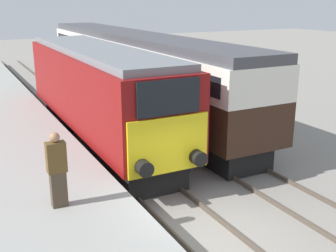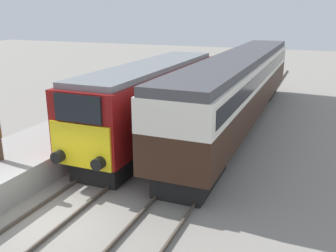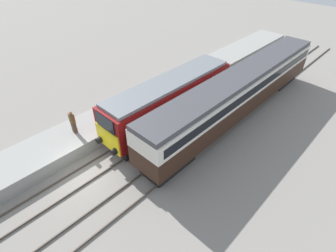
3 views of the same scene
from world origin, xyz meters
name	(u,v)px [view 1 (image 1 of 3)]	position (x,y,z in m)	size (l,w,h in m)	color
ground_plane	(207,238)	(0.00, 0.00, 0.00)	(120.00, 120.00, 0.00)	gray
platform_left	(17,145)	(-3.30, 8.00, 0.52)	(3.50, 50.00, 1.04)	gray
rails_near_track	(130,167)	(0.00, 5.00, 0.07)	(1.51, 60.00, 0.14)	#4C4238
rails_far_track	(212,152)	(3.40, 5.00, 0.07)	(1.50, 60.00, 0.14)	#4C4238
locomotive	(99,92)	(0.00, 8.09, 2.18)	(2.70, 12.48, 3.96)	black
passenger_carriage	(132,63)	(3.40, 12.80, 2.50)	(2.75, 21.30, 4.09)	black
person_on_platform	(57,170)	(-3.26, 1.37, 1.95)	(0.44, 0.26, 1.82)	#473828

